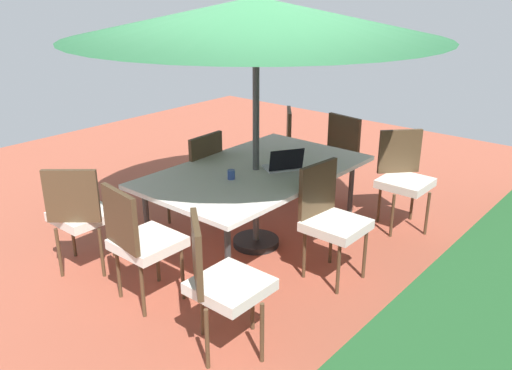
% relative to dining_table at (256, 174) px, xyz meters
% --- Properties ---
extents(ground_plane, '(10.00, 10.00, 0.02)m').
position_rel_dining_table_xyz_m(ground_plane, '(0.00, 0.00, -0.73)').
color(ground_plane, '#9E4C38').
extents(dining_table, '(2.10, 1.27, 0.77)m').
position_rel_dining_table_xyz_m(dining_table, '(0.00, 0.00, 0.00)').
color(dining_table, silver).
rests_on(dining_table, ground_plane).
extents(patio_umbrella, '(3.20, 3.20, 2.26)m').
position_rel_dining_table_xyz_m(patio_umbrella, '(0.00, 0.00, 1.36)').
color(patio_umbrella, '#4C4C4C').
rests_on(patio_umbrella, ground_plane).
extents(chair_northeast, '(0.58, 0.58, 0.98)m').
position_rel_dining_table_xyz_m(chair_northeast, '(1.33, 0.82, -0.17)').
color(chair_northeast, silver).
rests_on(chair_northeast, ground_plane).
extents(chair_northwest, '(0.59, 0.59, 0.98)m').
position_rel_dining_table_xyz_m(chair_northwest, '(-1.29, 0.84, -0.17)').
color(chair_northwest, silver).
rests_on(chair_northwest, ground_plane).
extents(chair_west, '(0.49, 0.48, 0.98)m').
position_rel_dining_table_xyz_m(chair_west, '(-1.38, -0.03, -0.17)').
color(chair_west, silver).
rests_on(chair_west, ground_plane).
extents(chair_north, '(0.47, 0.48, 0.98)m').
position_rel_dining_table_xyz_m(chair_north, '(0.02, 0.83, -0.17)').
color(chair_north, silver).
rests_on(chair_north, ground_plane).
extents(chair_southeast, '(0.59, 0.58, 0.98)m').
position_rel_dining_table_xyz_m(chair_southeast, '(1.32, -0.83, -0.17)').
color(chair_southeast, silver).
rests_on(chair_southeast, ground_plane).
extents(chair_southwest, '(0.58, 0.58, 0.98)m').
position_rel_dining_table_xyz_m(chair_southwest, '(-1.27, -0.77, -0.17)').
color(chair_southwest, silver).
rests_on(chair_southwest, ground_plane).
extents(chair_south, '(0.46, 0.47, 0.98)m').
position_rel_dining_table_xyz_m(chair_south, '(0.03, -0.77, -0.17)').
color(chair_south, silver).
rests_on(chair_south, ground_plane).
extents(chair_east, '(0.49, 0.48, 0.98)m').
position_rel_dining_table_xyz_m(chair_east, '(1.30, -0.05, -0.17)').
color(chair_east, silver).
rests_on(chair_east, ground_plane).
extents(laptop, '(0.40, 0.38, 0.21)m').
position_rel_dining_table_xyz_m(laptop, '(-0.16, 0.20, 0.09)').
color(laptop, '#B7B7BC').
rests_on(laptop, dining_table).
extents(cup, '(0.06, 0.06, 0.08)m').
position_rel_dining_table_xyz_m(cup, '(0.33, 0.00, 0.09)').
color(cup, '#334C99').
rests_on(cup, dining_table).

